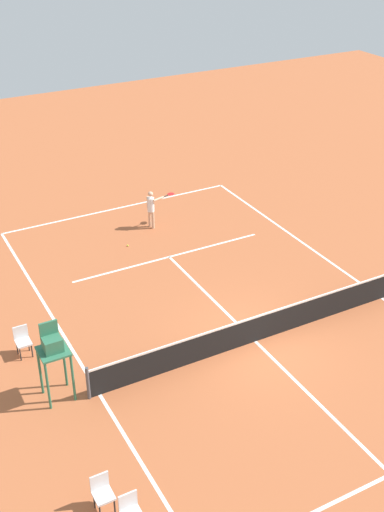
{
  "coord_description": "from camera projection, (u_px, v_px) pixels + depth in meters",
  "views": [
    {
      "loc": [
        9.5,
        13.52,
        12.46
      ],
      "look_at": [
        -0.14,
        -4.42,
        0.8
      ],
      "focal_mm": 46.01,
      "sensor_mm": 36.0,
      "label": 1
    }
  ],
  "objects": [
    {
      "name": "courtside_chair_far",
      "position": [
        102.0,
        492.0,
        14.73
      ],
      "size": [
        0.44,
        0.46,
        0.95
      ],
      "color": "#262626",
      "rests_on": "ground"
    },
    {
      "name": "player_serving",
      "position": [
        152.0,
        206.0,
        26.71
      ],
      "size": [
        1.29,
        0.49,
        1.62
      ],
      "rotation": [
        0.0,
        0.0,
        1.85
      ],
      "color": "#D8A884",
      "rests_on": "ground"
    },
    {
      "name": "tennis_ball",
      "position": [
        128.0,
        245.0,
        25.73
      ],
      "size": [
        0.07,
        0.07,
        0.07
      ],
      "primitive_type": "sphere",
      "color": "#CCE033",
      "rests_on": "ground"
    },
    {
      "name": "umpire_chair",
      "position": [
        53.0,
        350.0,
        17.46
      ],
      "size": [
        0.8,
        0.8,
        2.41
      ],
      "color": "#2D6B4C",
      "rests_on": "ground"
    },
    {
      "name": "courtside_chair_mid",
      "position": [
        23.0,
        340.0,
        19.61
      ],
      "size": [
        0.44,
        0.46,
        0.95
      ],
      "color": "#262626",
      "rests_on": "ground"
    },
    {
      "name": "court_lines",
      "position": [
        255.0,
        341.0,
        20.43
      ],
      "size": [
        10.44,
        21.93,
        0.01
      ],
      "color": "white",
      "rests_on": "ground"
    },
    {
      "name": "ground_plane",
      "position": [
        255.0,
        341.0,
        20.43
      ],
      "size": [
        60.0,
        60.0,
        0.0
      ],
      "primitive_type": "plane",
      "color": "#AD5933"
    },
    {
      "name": "courtside_chair_near",
      "position": [
        131.0,
        511.0,
        14.28
      ],
      "size": [
        0.44,
        0.46,
        0.95
      ],
      "color": "#262626",
      "rests_on": "ground"
    },
    {
      "name": "tennis_net",
      "position": [
        256.0,
        328.0,
        20.18
      ],
      "size": [
        11.04,
        0.1,
        1.07
      ],
      "color": "#4C4C51",
      "rests_on": "ground"
    }
  ]
}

